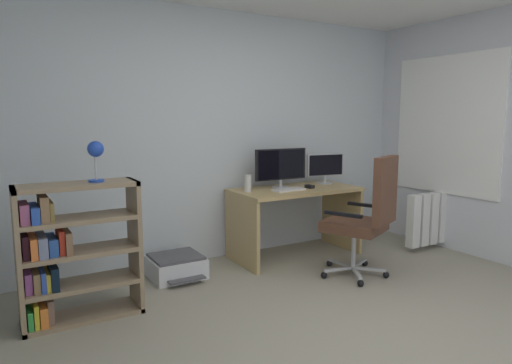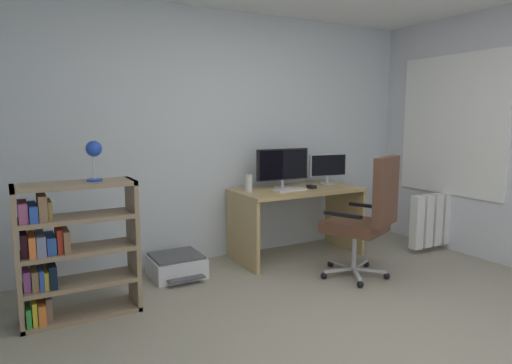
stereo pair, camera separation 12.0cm
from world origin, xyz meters
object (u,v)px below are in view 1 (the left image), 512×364
Objects in this scene: monitor_secondary at (325,167)px; printer at (176,266)px; desk at (295,207)px; computer_mouse at (310,186)px; desk_lamp at (96,153)px; desktop_speaker at (248,183)px; monitor_main at (281,165)px; radiator at (436,218)px; keyboard at (289,190)px; office_chair at (366,214)px; bookshelf at (68,254)px.

printer is (-1.79, -0.07, -0.82)m from monitor_secondary.
computer_mouse is (0.13, -0.07, 0.22)m from desk.
computer_mouse is 0.34× the size of desk_lamp.
monitor_secondary is at bearing 25.22° from computer_mouse.
computer_mouse is at bearing -3.93° from printer.
desktop_speaker reaches higher than computer_mouse.
monitor_main reaches higher than computer_mouse.
monitor_main is 0.45m from desktop_speaker.
desk is 1.55× the size of radiator.
monitor_main is at bearing -179.99° from monitor_secondary.
desk_lamp is 3.71m from radiator.
printer is (-1.17, 0.12, -0.64)m from keyboard.
desktop_speaker is (-0.67, 0.13, 0.07)m from computer_mouse.
office_chair is 1.42m from radiator.
printer is (-1.48, 0.89, -0.49)m from office_chair.
desk is 7.77× the size of desktop_speaker.
computer_mouse is 0.69m from desktop_speaker.
printer is at bearing -178.09° from desktop_speaker.
office_chair is 1.80m from printer.
keyboard is at bearing 9.03° from bookshelf.
keyboard is at bearing -6.00° from printer.
desk_lamp is at bearing -172.02° from computer_mouse.
desktop_speaker is at bearing 15.59° from bookshelf.
monitor_secondary is at bearing 0.01° from monitor_main.
printer is at bearing 174.63° from computer_mouse.
keyboard is 1.79m from radiator.
computer_mouse reaches higher than radiator.
bookshelf is (-2.78, -0.54, -0.42)m from monitor_secondary.
office_chair is (0.71, -0.92, -0.22)m from desktop_speaker.
desk is at bearing -5.58° from desktop_speaker.
monitor_main reaches higher than radiator.
desk is 1.32× the size of bookshelf.
desk is at bearing 11.94° from desk_lamp.
computer_mouse is 0.81m from office_chair.
desktop_speaker is 1.18m from office_chair.
monitor_main is at bearing 157.90° from radiator.
computer_mouse is at bearing -34.94° from monitor_main.
desk is 1.65m from radiator.
bookshelf is 0.75m from desk_lamp.
bookshelf is (-2.18, -0.54, -0.47)m from monitor_main.
office_chair is (0.04, -0.79, -0.15)m from computer_mouse.
office_chair is at bearing -167.69° from radiator.
computer_mouse reaches higher than printer.
monitor_secondary is 0.86× the size of printer.
keyboard is 2.19m from bookshelf.
monitor_secondary is 0.40× the size of office_chair.
office_chair is 1.12× the size of bookshelf.
office_chair is at bearing -107.73° from monitor_secondary.
monitor_secondary is 0.45× the size of bookshelf.
monitor_secondary is at bearing 72.27° from office_chair.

